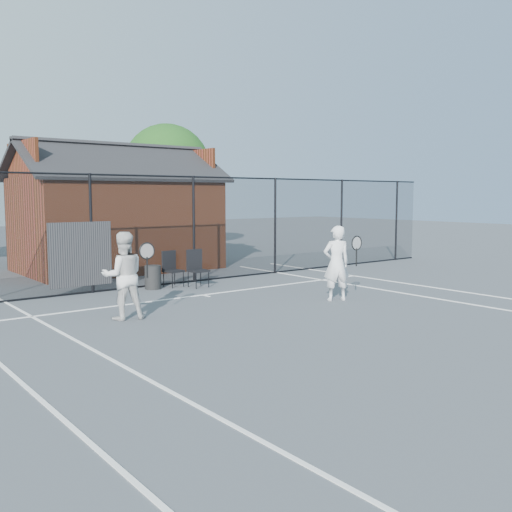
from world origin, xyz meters
TOP-DOWN VIEW (x-y plane):
  - ground at (0.00, 0.00)m, footprint 80.00×80.00m
  - court_lines at (0.00, -1.32)m, footprint 11.02×18.00m
  - fence at (-0.30, 5.00)m, footprint 22.04×3.00m
  - clubhouse at (0.50, 9.00)m, footprint 6.50×4.36m
  - tree_right at (5.50, 14.50)m, footprint 3.97×3.97m
  - player_front at (2.08, 0.48)m, footprint 0.84×0.69m
  - player_back at (-2.72, 1.65)m, footprint 1.01×0.85m
  - chair_left at (0.57, 4.10)m, footprint 0.47×0.49m
  - chair_right at (0.09, 4.60)m, footprint 0.52×0.53m
  - waste_bin at (-0.52, 4.60)m, footprint 0.46×0.46m

SIDE VIEW (x-z plane):
  - ground at x=0.00m, z-range 0.00..0.00m
  - court_lines at x=0.00m, z-range 0.00..0.01m
  - waste_bin at x=-0.52m, z-range 0.00..0.62m
  - chair_right at x=0.09m, z-range 0.00..0.94m
  - chair_left at x=0.57m, z-range 0.00..0.99m
  - player_back at x=-2.72m, z-range 0.00..1.74m
  - player_front at x=2.08m, z-range 0.00..1.76m
  - fence at x=-0.30m, z-range -0.05..2.95m
  - clubhouse at x=0.50m, z-range -0.49..3.70m
  - tree_right at x=5.50m, z-range 0.86..6.56m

